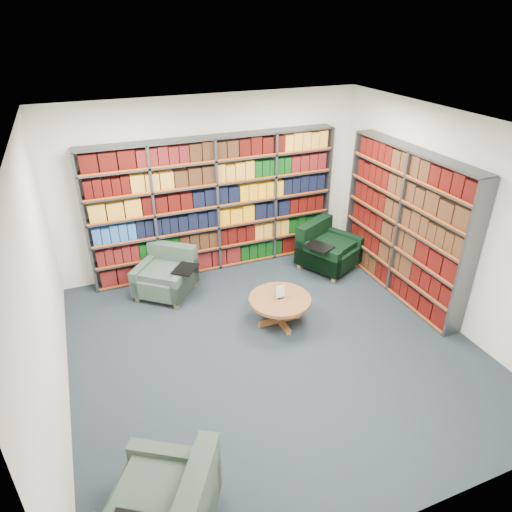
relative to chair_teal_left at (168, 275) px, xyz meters
name	(u,v)px	position (x,y,z in m)	size (l,w,h in m)	color
room_shell	(275,252)	(0.96, -1.86, 1.12)	(5.02, 5.02, 2.82)	#1C222B
bookshelf_back	(216,206)	(0.96, 0.48, 0.81)	(4.00, 0.28, 2.20)	#47494F
bookshelf_right	(404,225)	(3.30, -1.26, 0.81)	(0.28, 2.50, 2.20)	#47494F
chair_teal_left	(168,275)	(0.00, 0.00, 0.00)	(1.09, 1.09, 0.71)	#052734
chair_green_right	(325,249)	(2.64, -0.19, 0.02)	(1.13, 1.12, 0.76)	black
chair_teal_front	(170,506)	(-0.77, -3.70, 0.02)	(1.13, 1.13, 0.75)	#052734
coffee_table	(280,303)	(1.26, -1.39, 0.04)	(0.85, 0.85, 0.60)	brown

